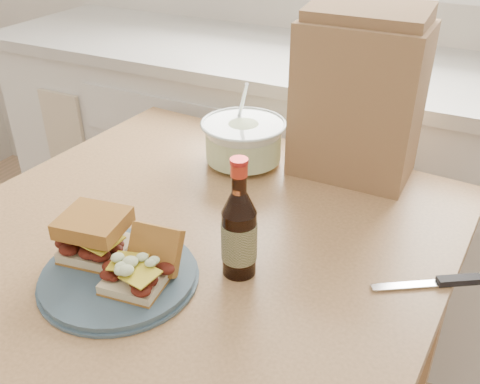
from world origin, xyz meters
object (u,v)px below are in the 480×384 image
at_px(plate, 119,276).
at_px(beer_bottle, 239,232).
at_px(paper_bag, 358,101).
at_px(dining_table, 194,277).
at_px(coleslaw_bowl, 243,143).

distance_m(plate, beer_bottle, 0.23).
bearing_deg(paper_bag, dining_table, -118.09).
xyz_separation_m(coleslaw_bowl, paper_bag, (0.25, 0.08, 0.13)).
xyz_separation_m(plate, paper_bag, (0.25, 0.59, 0.17)).
xyz_separation_m(dining_table, paper_bag, (0.21, 0.40, 0.30)).
relative_size(dining_table, plate, 3.84).
distance_m(plate, paper_bag, 0.66).
xyz_separation_m(beer_bottle, paper_bag, (0.07, 0.47, 0.09)).
relative_size(dining_table, coleslaw_bowl, 5.03).
relative_size(plate, coleslaw_bowl, 1.31).
height_order(beer_bottle, paper_bag, paper_bag).
bearing_deg(plate, dining_table, 79.55).
bearing_deg(plate, coleslaw_bowl, 90.38).
bearing_deg(dining_table, paper_bag, 65.81).
relative_size(plate, paper_bag, 0.77).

